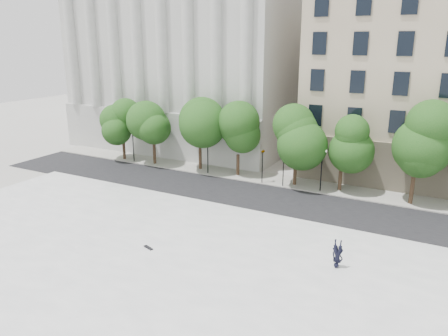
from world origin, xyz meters
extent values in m
plane|color=#BBB9B1|center=(0.00, 0.00, 0.00)|extent=(160.00, 160.00, 0.00)
cube|color=white|center=(0.00, 3.00, 0.23)|extent=(44.00, 22.00, 0.45)
cube|color=black|center=(0.00, 18.00, 0.01)|extent=(60.00, 8.00, 0.02)
cube|color=#A7A59A|center=(0.00, 24.00, 0.06)|extent=(60.00, 4.00, 0.12)
cube|color=#BABBB6|center=(-17.00, 39.00, 12.50)|extent=(30.00, 26.00, 25.00)
cylinder|color=black|center=(-0.28, 22.30, 1.75)|extent=(0.10, 0.10, 3.50)
imported|color=black|center=(-0.28, 22.30, 3.83)|extent=(0.58, 1.67, 0.66)
cylinder|color=black|center=(2.06, 22.30, 1.75)|extent=(0.10, 0.10, 3.50)
imported|color=black|center=(2.06, 22.30, 3.83)|extent=(0.48, 1.68, 0.67)
imported|color=black|center=(11.39, 7.49, 0.71)|extent=(0.75, 1.96, 0.53)
cube|color=black|center=(-1.08, 3.90, 0.49)|extent=(0.88, 0.49, 0.09)
cylinder|color=#382619|center=(-19.54, 22.94, 1.25)|extent=(0.36, 0.36, 2.50)
sphere|color=#184914|center=(-19.54, 22.94, 4.63)|extent=(3.54, 3.54, 3.54)
cylinder|color=#382619|center=(-14.80, 22.97, 1.52)|extent=(0.36, 0.36, 3.04)
sphere|color=#184914|center=(-14.80, 22.97, 5.65)|extent=(4.41, 4.41, 4.41)
cylinder|color=#382619|center=(-8.74, 23.69, 1.31)|extent=(0.36, 0.36, 2.61)
sphere|color=#184914|center=(-8.74, 23.69, 4.85)|extent=(4.47, 4.47, 4.47)
cylinder|color=#382619|center=(-3.79, 23.62, 1.21)|extent=(0.36, 0.36, 2.42)
sphere|color=#184914|center=(-3.79, 23.62, 4.50)|extent=(3.93, 3.93, 3.93)
cylinder|color=#382619|center=(2.97, 23.33, 1.53)|extent=(0.36, 0.36, 3.06)
sphere|color=#184914|center=(2.97, 23.33, 5.68)|extent=(4.37, 4.37, 4.37)
cylinder|color=#382619|center=(7.54, 23.89, 1.57)|extent=(0.36, 0.36, 3.15)
sphere|color=#184914|center=(7.54, 23.89, 5.85)|extent=(3.78, 3.78, 3.78)
cylinder|color=#382619|center=(14.27, 23.14, 1.56)|extent=(0.36, 0.36, 3.11)
sphere|color=#184914|center=(14.27, 23.14, 5.78)|extent=(4.45, 4.45, 4.45)
cylinder|color=black|center=(-17.72, 22.60, 2.12)|extent=(0.12, 0.12, 4.23)
cube|color=black|center=(-17.72, 22.60, 4.23)|extent=(0.60, 0.06, 0.06)
sphere|color=white|center=(-18.02, 22.60, 4.33)|extent=(0.28, 0.28, 0.28)
sphere|color=white|center=(-17.42, 22.60, 4.33)|extent=(0.28, 0.28, 0.28)
cylinder|color=black|center=(-7.07, 22.60, 2.14)|extent=(0.12, 0.12, 4.27)
cube|color=black|center=(-7.07, 22.60, 4.27)|extent=(0.60, 0.06, 0.06)
sphere|color=white|center=(-7.37, 22.60, 4.37)|extent=(0.28, 0.28, 0.28)
sphere|color=white|center=(-6.77, 22.60, 4.37)|extent=(0.28, 0.28, 0.28)
cylinder|color=black|center=(5.92, 22.60, 2.09)|extent=(0.12, 0.12, 4.17)
cube|color=black|center=(5.92, 22.60, 4.17)|extent=(0.60, 0.06, 0.06)
sphere|color=white|center=(5.62, 22.60, 4.27)|extent=(0.28, 0.28, 0.28)
sphere|color=white|center=(6.22, 22.60, 4.27)|extent=(0.28, 0.28, 0.28)
camera|label=1|loc=(16.90, -18.31, 14.66)|focal=35.00mm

